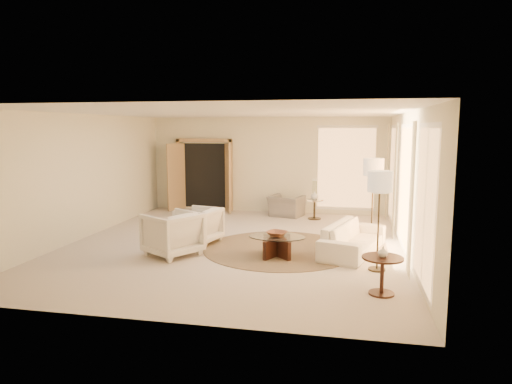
% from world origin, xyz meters
% --- Properties ---
extents(room, '(7.04, 8.04, 2.83)m').
position_xyz_m(room, '(0.00, 0.00, 1.40)').
color(room, beige).
rests_on(room, ground).
extents(windows_right, '(0.10, 6.40, 2.40)m').
position_xyz_m(windows_right, '(3.45, 0.10, 1.35)').
color(windows_right, '#FFB566').
rests_on(windows_right, room).
extents(window_back_corner, '(1.70, 0.10, 2.40)m').
position_xyz_m(window_back_corner, '(2.30, 3.95, 1.35)').
color(window_back_corner, '#FFB566').
rests_on(window_back_corner, room).
extents(curtains_right, '(0.06, 5.20, 2.60)m').
position_xyz_m(curtains_right, '(3.40, 1.00, 1.30)').
color(curtains_right, beige).
rests_on(curtains_right, room).
extents(french_doors, '(1.95, 0.66, 2.16)m').
position_xyz_m(french_doors, '(-1.90, 3.82, 1.07)').
color(french_doors, tan).
rests_on(french_doors, room).
extents(area_rug, '(4.04, 4.04, 0.01)m').
position_xyz_m(area_rug, '(1.02, -0.15, 0.01)').
color(area_rug, '#3F2F1F').
rests_on(area_rug, room).
extents(sofa, '(1.39, 2.21, 0.60)m').
position_xyz_m(sofa, '(2.50, -0.15, 0.30)').
color(sofa, silver).
rests_on(sofa, room).
extents(armchair_left, '(0.94, 0.97, 0.84)m').
position_xyz_m(armchair_left, '(-0.81, 0.05, 0.42)').
color(armchair_left, silver).
rests_on(armchair_left, room).
extents(armchair_right, '(1.22, 1.24, 0.95)m').
position_xyz_m(armchair_right, '(-0.99, -1.02, 0.47)').
color(armchair_right, silver).
rests_on(armchair_right, room).
extents(accent_chair, '(1.02, 0.80, 0.79)m').
position_xyz_m(accent_chair, '(0.67, 3.40, 0.39)').
color(accent_chair, gray).
rests_on(accent_chair, room).
extents(coffee_table, '(1.27, 1.27, 0.41)m').
position_xyz_m(coffee_table, '(1.04, -0.70, 0.26)').
color(coffee_table, black).
rests_on(coffee_table, room).
extents(end_table, '(0.61, 0.61, 0.58)m').
position_xyz_m(end_table, '(2.90, -2.41, 0.40)').
color(end_table, black).
rests_on(end_table, room).
extents(side_table, '(0.47, 0.47, 0.55)m').
position_xyz_m(side_table, '(1.48, 3.14, 0.33)').
color(side_table, '#2D251B').
rests_on(side_table, room).
extents(floor_lamp_near, '(0.44, 0.44, 1.83)m').
position_xyz_m(floor_lamp_near, '(2.90, 0.97, 1.56)').
color(floor_lamp_near, '#2D251B').
rests_on(floor_lamp_near, room).
extents(floor_lamp_far, '(0.43, 0.43, 1.76)m').
position_xyz_m(floor_lamp_far, '(2.90, -1.22, 1.49)').
color(floor_lamp_far, '#2D251B').
rests_on(floor_lamp_far, room).
extents(bowl, '(0.50, 0.50, 0.09)m').
position_xyz_m(bowl, '(1.04, -0.70, 0.45)').
color(bowl, brown).
rests_on(bowl, coffee_table).
extents(end_vase, '(0.18, 0.18, 0.16)m').
position_xyz_m(end_vase, '(2.90, -2.41, 0.65)').
color(end_vase, silver).
rests_on(end_vase, end_table).
extents(side_vase, '(0.24, 0.24, 0.22)m').
position_xyz_m(side_vase, '(1.48, 3.14, 0.65)').
color(side_vase, silver).
rests_on(side_vase, side_table).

